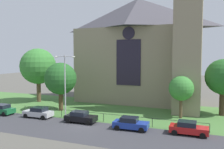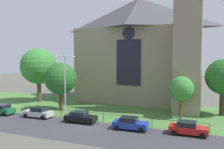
{
  "view_description": "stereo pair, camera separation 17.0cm",
  "coord_description": "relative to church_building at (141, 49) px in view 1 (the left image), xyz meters",
  "views": [
    {
      "loc": [
        14.32,
        -26.67,
        8.82
      ],
      "look_at": [
        0.63,
        8.0,
        5.96
      ],
      "focal_mm": 38.57,
      "sensor_mm": 36.0,
      "label": 1
    },
    {
      "loc": [
        14.47,
        -26.61,
        8.82
      ],
      "look_at": [
        0.63,
        8.0,
        5.96
      ],
      "focal_mm": 38.57,
      "sensor_mm": 36.0,
      "label": 2
    }
  ],
  "objects": [
    {
      "name": "tree_left_near",
      "position": [
        -9.92,
        -12.7,
        -5.1
      ],
      "size": [
        5.16,
        5.16,
        7.79
      ],
      "color": "#4C3823",
      "rests_on": "ground"
    },
    {
      "name": "parked_car_black",
      "position": [
        -3.44,
        -17.86,
        -9.53
      ],
      "size": [
        4.26,
        2.14,
        1.51
      ],
      "rotation": [
        0.0,
        0.0,
        0.03
      ],
      "color": "black",
      "rests_on": "ground"
    },
    {
      "name": "streetlamp_near",
      "position": [
        -6.67,
        -16.46,
        -4.63
      ],
      "size": [
        3.37,
        0.26,
        8.97
      ],
      "color": "#B2B2B7",
      "rests_on": "ground"
    },
    {
      "name": "parked_car_green",
      "position": [
        -16.92,
        -18.25,
        -9.53
      ],
      "size": [
        4.22,
        2.05,
        1.51
      ],
      "rotation": [
        0.0,
        0.0,
        3.13
      ],
      "color": "#196033",
      "rests_on": "ground"
    },
    {
      "name": "grass_verge",
      "position": [
        -2.34,
        -10.86,
        -10.27
      ],
      "size": [
        120.0,
        20.0,
        0.01
      ],
      "primitive_type": "cube",
      "color": "#477538",
      "rests_on": "ground"
    },
    {
      "name": "tree_right_near",
      "position": [
        8.7,
        -10.49,
        -6.04
      ],
      "size": [
        3.51,
        3.51,
        6.02
      ],
      "color": "brown",
      "rests_on": "ground"
    },
    {
      "name": "parked_car_silver",
      "position": [
        -10.36,
        -17.79,
        -9.53
      ],
      "size": [
        4.24,
        2.1,
        1.51
      ],
      "rotation": [
        0.0,
        0.0,
        3.16
      ],
      "color": "#B7B7BC",
      "rests_on": "ground"
    },
    {
      "name": "tree_right_far",
      "position": [
        14.34,
        -6.61,
        -4.59
      ],
      "size": [
        5.29,
        5.29,
        8.41
      ],
      "color": "#423021",
      "rests_on": "ground"
    },
    {
      "name": "iron_railing",
      "position": [
        -0.77,
        -16.36,
        -9.31
      ],
      "size": [
        26.6,
        0.07,
        1.13
      ],
      "color": "black",
      "rests_on": "ground"
    },
    {
      "name": "road_asphalt",
      "position": [
        -2.34,
        -20.86,
        -10.27
      ],
      "size": [
        120.0,
        8.0,
        0.01
      ],
      "primitive_type": "cube",
      "color": "#38383D",
      "rests_on": "ground"
    },
    {
      "name": "tree_left_far",
      "position": [
        -18.16,
        -7.84,
        -3.43
      ],
      "size": [
        6.82,
        6.82,
        10.29
      ],
      "color": "brown",
      "rests_on": "ground"
    },
    {
      "name": "parked_car_blue",
      "position": [
        3.64,
        -18.36,
        -9.53
      ],
      "size": [
        4.28,
        2.18,
        1.51
      ],
      "rotation": [
        0.0,
        0.0,
        0.05
      ],
      "color": "#1E3899",
      "rests_on": "ground"
    },
    {
      "name": "parked_car_red",
      "position": [
        10.26,
        -17.76,
        -9.53
      ],
      "size": [
        4.21,
        2.03,
        1.51
      ],
      "rotation": [
        0.0,
        0.0,
        -0.0
      ],
      "color": "#B21919",
      "rests_on": "ground"
    },
    {
      "name": "church_building",
      "position": [
        0.0,
        0.0,
        0.0
      ],
      "size": [
        23.2,
        16.2,
        26.0
      ],
      "color": "gray",
      "rests_on": "ground"
    },
    {
      "name": "ground",
      "position": [
        -2.34,
        -8.86,
        -10.27
      ],
      "size": [
        160.0,
        160.0,
        0.0
      ],
      "primitive_type": "plane",
      "color": "#56544C"
    }
  ]
}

